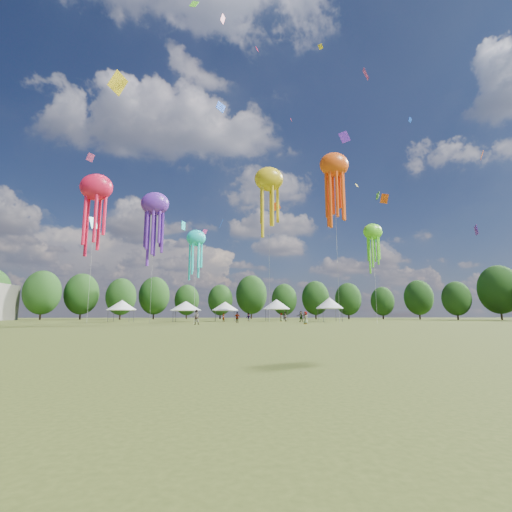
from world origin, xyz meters
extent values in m
plane|color=#384416|center=(0.00, 0.00, 0.00)|extent=(300.00, 300.00, 0.00)
imported|color=gray|center=(-8.18, 32.70, 0.92)|extent=(0.90, 0.70, 1.84)
imported|color=gray|center=(6.82, 56.76, 0.79)|extent=(0.55, 0.80, 1.57)
imported|color=gray|center=(7.00, 53.71, 0.85)|extent=(0.89, 1.00, 1.71)
imported|color=gray|center=(0.47, 56.94, 0.78)|extent=(1.05, 0.65, 1.56)
imported|color=gray|center=(-2.56, 41.61, 0.82)|extent=(1.01, 0.55, 1.63)
imported|color=gray|center=(9.44, 51.08, 0.95)|extent=(1.79, 1.44, 1.91)
imported|color=gray|center=(-4.47, 50.08, 0.79)|extent=(0.67, 0.68, 1.59)
imported|color=gray|center=(6.20, 34.11, 0.83)|extent=(0.82, 0.96, 1.65)
cylinder|color=#47474C|center=(-24.11, 51.17, 0.99)|extent=(0.08, 0.08, 1.99)
cylinder|color=#47474C|center=(-24.11, 54.72, 0.99)|extent=(0.08, 0.08, 1.99)
cylinder|color=#47474C|center=(-20.57, 51.17, 0.99)|extent=(0.08, 0.08, 1.99)
cylinder|color=#47474C|center=(-20.57, 54.72, 0.99)|extent=(0.08, 0.08, 1.99)
cube|color=white|center=(-22.34, 52.95, 2.04)|extent=(3.94, 3.94, 0.10)
cone|color=white|center=(-22.34, 52.95, 2.94)|extent=(5.13, 5.13, 1.71)
cylinder|color=#47474C|center=(-13.00, 49.64, 0.94)|extent=(0.08, 0.08, 1.89)
cylinder|color=#47474C|center=(-13.00, 53.49, 0.94)|extent=(0.08, 0.08, 1.89)
cylinder|color=#47474C|center=(-9.16, 49.64, 0.94)|extent=(0.08, 0.08, 1.89)
cylinder|color=#47474C|center=(-9.16, 53.49, 0.94)|extent=(0.08, 0.08, 1.89)
cube|color=white|center=(-11.08, 51.56, 1.94)|extent=(4.24, 4.24, 0.10)
cone|color=white|center=(-11.08, 51.56, 2.80)|extent=(5.52, 5.52, 1.62)
cylinder|color=#47474C|center=(-5.87, 56.93, 0.99)|extent=(0.08, 0.08, 1.99)
cylinder|color=#47474C|center=(-5.87, 60.63, 0.99)|extent=(0.08, 0.08, 1.99)
cylinder|color=#47474C|center=(-2.16, 56.93, 0.99)|extent=(0.08, 0.08, 1.99)
cylinder|color=#47474C|center=(-2.16, 60.63, 0.99)|extent=(0.08, 0.08, 1.99)
cube|color=white|center=(-4.01, 58.78, 2.04)|extent=(4.11, 4.11, 0.10)
cone|color=white|center=(-4.01, 58.78, 2.94)|extent=(5.34, 5.34, 1.70)
cylinder|color=#47474C|center=(4.04, 55.06, 1.12)|extent=(0.08, 0.08, 2.23)
cylinder|color=#47474C|center=(4.04, 58.82, 1.12)|extent=(0.08, 0.08, 2.23)
cylinder|color=#47474C|center=(7.80, 55.06, 1.12)|extent=(0.08, 0.08, 2.23)
cylinder|color=#47474C|center=(7.80, 58.82, 1.12)|extent=(0.08, 0.08, 2.23)
cube|color=white|center=(5.92, 56.94, 2.28)|extent=(4.15, 4.15, 0.10)
cone|color=white|center=(5.92, 56.94, 3.29)|extent=(5.40, 5.40, 1.91)
cylinder|color=#47474C|center=(13.15, 49.78, 1.15)|extent=(0.08, 0.08, 2.30)
cylinder|color=#47474C|center=(13.15, 53.22, 1.15)|extent=(0.08, 0.08, 2.30)
cylinder|color=#47474C|center=(16.59, 49.78, 1.15)|extent=(0.08, 0.08, 2.30)
cylinder|color=#47474C|center=(16.59, 53.22, 1.15)|extent=(0.08, 0.08, 2.30)
cube|color=white|center=(14.87, 51.50, 2.35)|extent=(3.85, 3.85, 0.10)
cone|color=white|center=(14.87, 51.50, 3.38)|extent=(5.00, 5.00, 1.97)
ellipsoid|color=#6828B3|center=(-14.98, 39.05, 17.44)|extent=(4.10, 2.87, 3.48)
cylinder|color=beige|center=(-14.98, 39.05, 8.72)|extent=(0.03, 0.03, 17.44)
ellipsoid|color=gold|center=(3.29, 47.86, 25.31)|extent=(5.20, 3.64, 4.42)
cylinder|color=beige|center=(3.29, 47.86, 12.65)|extent=(0.03, 0.03, 25.31)
ellipsoid|color=#67EE27|center=(18.30, 39.00, 14.00)|extent=(3.00, 2.10, 2.55)
cylinder|color=beige|center=(18.30, 39.00, 7.00)|extent=(0.03, 0.03, 14.00)
ellipsoid|color=#FB163E|center=(-25.19, 44.24, 21.46)|extent=(5.12, 3.59, 4.35)
cylinder|color=beige|center=(-25.19, 44.24, 10.73)|extent=(0.03, 0.03, 21.46)
ellipsoid|color=#1BE6E5|center=(-8.60, 35.19, 11.61)|extent=(2.63, 1.84, 2.23)
cylinder|color=beige|center=(-8.60, 35.19, 5.80)|extent=(0.03, 0.03, 11.61)
ellipsoid|color=#F8510F|center=(13.63, 42.43, 26.20)|extent=(4.93, 3.45, 4.19)
cylinder|color=beige|center=(13.63, 42.43, 13.10)|extent=(0.03, 0.03, 26.20)
cube|color=#FB163E|center=(-5.47, 26.66, 38.17)|extent=(0.66, 0.71, 1.06)
cube|color=#F8510F|center=(6.48, 59.83, 23.98)|extent=(1.84, 1.47, 2.40)
cube|color=gold|center=(21.92, 53.61, 26.92)|extent=(0.79, 0.83, 0.88)
cube|color=#67EE27|center=(-9.60, 32.51, 45.42)|extent=(1.46, 0.63, 1.55)
cube|color=blue|center=(-5.17, 37.66, 14.36)|extent=(0.60, 1.24, 1.43)
cube|color=#FF4BA8|center=(18.42, 38.81, 40.81)|extent=(1.31, 1.54, 2.01)
cube|color=#FB163E|center=(1.72, 52.94, 55.17)|extent=(0.73, 1.09, 1.18)
cube|color=#F8510F|center=(32.91, 32.76, 24.48)|extent=(0.96, 0.87, 1.25)
cube|color=gold|center=(-18.13, 27.98, 29.29)|extent=(2.07, 1.63, 2.80)
cube|color=blue|center=(-5.53, 42.16, 35.41)|extent=(1.66, 1.45, 2.32)
cube|color=#1BE6E5|center=(-13.79, 70.94, 21.94)|extent=(0.73, 1.41, 2.01)
cube|color=#FF4BA8|center=(-24.37, 38.34, 23.95)|extent=(1.27, 0.72, 1.27)
cube|color=#6828B3|center=(15.38, 41.70, 30.94)|extent=(2.04, 0.45, 2.33)
cube|color=#F8510F|center=(27.16, 52.74, 24.04)|extent=(1.60, 0.80, 1.94)
cube|color=gold|center=(11.76, 41.88, 47.82)|extent=(1.02, 0.32, 1.12)
cube|color=#67EE27|center=(27.50, 56.46, 25.86)|extent=(0.53, 1.63, 1.85)
cube|color=blue|center=(20.65, 30.25, 27.96)|extent=(0.67, 0.29, 0.80)
cube|color=#1BE6E5|center=(-27.67, 51.51, 17.34)|extent=(1.22, 1.62, 2.31)
cube|color=#FF4BA8|center=(-8.34, 57.43, 17.52)|extent=(1.28, 0.79, 1.28)
cube|color=#6828B3|center=(33.23, 35.87, 13.90)|extent=(0.48, 1.22, 1.55)
cube|color=#FB163E|center=(9.77, 58.48, 43.09)|extent=(0.43, 0.88, 0.97)
cylinder|color=#38281C|center=(-47.17, 78.19, 1.68)|extent=(0.44, 0.44, 3.36)
ellipsoid|color=#1D4015|center=(-47.17, 78.19, 6.51)|extent=(8.40, 8.40, 10.51)
cylinder|color=#38281C|center=(-40.68, 85.49, 1.71)|extent=(0.44, 0.44, 3.41)
ellipsoid|color=#1D4015|center=(-40.68, 85.49, 6.61)|extent=(8.53, 8.53, 10.66)
cylinder|color=#38281C|center=(-30.60, 85.02, 1.53)|extent=(0.44, 0.44, 3.07)
ellipsoid|color=#1D4015|center=(-30.60, 85.02, 5.94)|extent=(7.66, 7.66, 9.58)
cylinder|color=#38281C|center=(-23.51, 93.33, 1.72)|extent=(0.44, 0.44, 3.43)
ellipsoid|color=#1D4015|center=(-23.51, 93.33, 6.65)|extent=(8.58, 8.58, 10.73)
cylinder|color=#38281C|center=(-14.76, 98.96, 1.47)|extent=(0.44, 0.44, 2.95)
ellipsoid|color=#1D4015|center=(-14.76, 98.96, 5.71)|extent=(7.37, 7.37, 9.21)
cylinder|color=#38281C|center=(-4.70, 95.06, 1.45)|extent=(0.44, 0.44, 2.89)
ellipsoid|color=#1D4015|center=(-4.70, 95.06, 5.61)|extent=(7.23, 7.23, 9.04)
cylinder|color=#38281C|center=(4.91, 99.49, 1.92)|extent=(0.44, 0.44, 3.84)
ellipsoid|color=#1D4015|center=(4.91, 99.49, 7.44)|extent=(9.60, 9.60, 11.99)
cylinder|color=#38281C|center=(13.19, 88.44, 1.42)|extent=(0.44, 0.44, 2.84)
ellipsoid|color=#1D4015|center=(13.19, 88.44, 5.51)|extent=(7.11, 7.11, 8.89)
cylinder|color=#38281C|center=(22.93, 91.04, 1.58)|extent=(0.44, 0.44, 3.16)
ellipsoid|color=#1D4015|center=(22.93, 91.04, 6.13)|extent=(7.91, 7.91, 9.88)
cylinder|color=#38281C|center=(30.69, 85.29, 1.44)|extent=(0.44, 0.44, 2.88)
ellipsoid|color=#1D4015|center=(30.69, 85.29, 5.59)|extent=(7.21, 7.21, 9.01)
cylinder|color=#38281C|center=(41.52, 87.24, 1.31)|extent=(0.44, 0.44, 2.63)
ellipsoid|color=#1D4015|center=(41.52, 87.24, 5.09)|extent=(6.57, 6.57, 8.22)
cylinder|color=#38281C|center=(50.52, 83.73, 1.56)|extent=(0.44, 0.44, 3.13)
ellipsoid|color=#1D4015|center=(50.52, 83.73, 6.06)|extent=(7.81, 7.81, 9.77)
cylinder|color=#38281C|center=(53.64, 71.81, 1.36)|extent=(0.44, 0.44, 2.72)
ellipsoid|color=#1D4015|center=(53.64, 71.81, 5.27)|extent=(6.80, 6.80, 8.50)
cylinder|color=#38281C|center=(62.96, 68.92, 1.90)|extent=(0.44, 0.44, 3.81)
ellipsoid|color=#1D4015|center=(62.96, 68.92, 7.38)|extent=(9.52, 9.52, 11.90)
camera|label=1|loc=(-5.56, -14.86, 1.20)|focal=25.92mm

